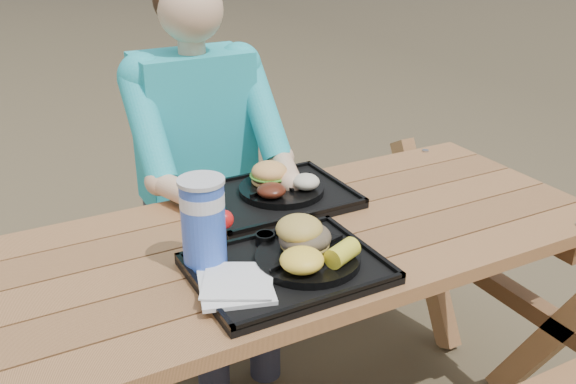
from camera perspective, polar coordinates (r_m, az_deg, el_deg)
name	(u,v)px	position (r m, az deg, el deg)	size (l,w,h in m)	color
picnic_table	(288,348)	(1.95, 0.00, -13.66)	(1.80, 1.49, 0.75)	#999999
tray_near	(287,270)	(1.57, -0.09, -6.95)	(0.45, 0.35, 0.02)	black
tray_far	(274,198)	(1.94, -1.23, -0.57)	(0.45, 0.35, 0.02)	black
plate_near	(308,258)	(1.58, 1.76, -5.92)	(0.26, 0.26, 0.02)	black
plate_far	(281,189)	(1.95, -0.59, 0.25)	(0.26, 0.26, 0.02)	black
napkin_stack	(236,286)	(1.48, -4.66, -8.30)	(0.17, 0.17, 0.02)	silver
soda_cup	(203,224)	(1.54, -7.53, -2.86)	(0.11, 0.11, 0.21)	blue
condiment_bbq	(265,239)	(1.66, -2.04, -4.20)	(0.05, 0.05, 0.03)	black
condiment_mustard	(285,234)	(1.68, -0.30, -3.77)	(0.05, 0.05, 0.03)	gold
sandwich	(305,224)	(1.58, 1.53, -2.86)	(0.12, 0.12, 0.13)	gold
mac_cheese	(302,260)	(1.50, 1.25, -6.08)	(0.10, 0.10, 0.05)	yellow
corn_cob	(342,253)	(1.54, 4.86, -5.42)	(0.09, 0.09, 0.05)	yellow
cutlery_far	(219,203)	(1.89, -6.12, -0.98)	(0.03, 0.16, 0.01)	black
burger	(269,167)	(1.96, -1.67, 2.22)	(0.11, 0.11, 0.10)	#EDA353
baked_beans	(271,190)	(1.87, -1.49, 0.15)	(0.09, 0.09, 0.04)	#4C1B0F
potato_salad	(306,182)	(1.92, 1.61, 0.92)	(0.08, 0.08, 0.05)	beige
diner	(200,190)	(2.31, -7.79, 0.16)	(0.48, 0.84, 1.28)	teal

